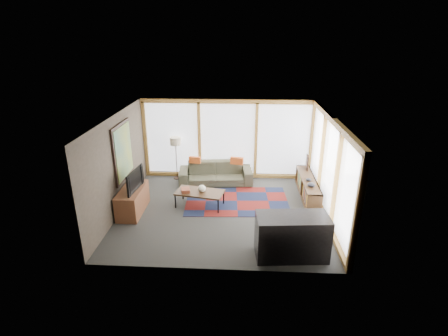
# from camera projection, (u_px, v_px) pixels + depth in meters

# --- Properties ---
(ground) EXTENTS (5.50, 5.50, 0.00)m
(ground) POSITION_uv_depth(u_px,v_px,m) (223.00, 211.00, 9.49)
(ground) COLOR #292A27
(ground) RESTS_ON ground
(room_envelope) EXTENTS (5.52, 5.02, 2.62)m
(room_envelope) POSITION_uv_depth(u_px,v_px,m) (243.00, 151.00, 9.42)
(room_envelope) COLOR #3B342B
(room_envelope) RESTS_ON ground
(rug) EXTENTS (2.99, 2.01, 0.01)m
(rug) POSITION_uv_depth(u_px,v_px,m) (237.00, 201.00, 10.04)
(rug) COLOR maroon
(rug) RESTS_ON ground
(sofa) EXTENTS (2.38, 1.13, 0.67)m
(sofa) POSITION_uv_depth(u_px,v_px,m) (216.00, 173.00, 11.13)
(sofa) COLOR #3C3E2C
(sofa) RESTS_ON ground
(pillow_left) EXTENTS (0.38, 0.17, 0.20)m
(pillow_left) POSITION_uv_depth(u_px,v_px,m) (195.00, 160.00, 11.01)
(pillow_left) COLOR #CF571F
(pillow_left) RESTS_ON sofa
(pillow_right) EXTENTS (0.42, 0.21, 0.22)m
(pillow_right) POSITION_uv_depth(u_px,v_px,m) (237.00, 161.00, 10.91)
(pillow_right) COLOR #CF571F
(pillow_right) RESTS_ON sofa
(floor_lamp) EXTENTS (0.36, 0.36, 1.41)m
(floor_lamp) POSITION_uv_depth(u_px,v_px,m) (176.00, 158.00, 11.36)
(floor_lamp) COLOR #302018
(floor_lamp) RESTS_ON ground
(coffee_table) EXTENTS (1.40, 0.90, 0.43)m
(coffee_table) POSITION_uv_depth(u_px,v_px,m) (200.00, 199.00, 9.70)
(coffee_table) COLOR #342313
(coffee_table) RESTS_ON ground
(book_stack) EXTENTS (0.29, 0.33, 0.10)m
(book_stack) POSITION_uv_depth(u_px,v_px,m) (186.00, 190.00, 9.60)
(book_stack) COLOR brown
(book_stack) RESTS_ON coffee_table
(vase) EXTENTS (0.25, 0.25, 0.19)m
(vase) POSITION_uv_depth(u_px,v_px,m) (202.00, 188.00, 9.58)
(vase) COLOR white
(vase) RESTS_ON coffee_table
(bookshelf) EXTENTS (0.40, 2.23, 0.56)m
(bookshelf) POSITION_uv_depth(u_px,v_px,m) (308.00, 187.00, 10.25)
(bookshelf) COLOR #342313
(bookshelf) RESTS_ON ground
(bowl_a) EXTENTS (0.22, 0.22, 0.11)m
(bowl_a) POSITION_uv_depth(u_px,v_px,m) (311.00, 185.00, 9.62)
(bowl_a) COLOR black
(bowl_a) RESTS_ON bookshelf
(bowl_b) EXTENTS (0.19, 0.19, 0.08)m
(bowl_b) POSITION_uv_depth(u_px,v_px,m) (309.00, 180.00, 9.99)
(bowl_b) COLOR black
(bowl_b) RESTS_ON bookshelf
(shelf_picture) EXTENTS (0.07, 0.34, 0.44)m
(shelf_picture) POSITION_uv_depth(u_px,v_px,m) (307.00, 162.00, 10.78)
(shelf_picture) COLOR black
(shelf_picture) RESTS_ON bookshelf
(tv_console) EXTENTS (0.56, 1.34, 0.67)m
(tv_console) POSITION_uv_depth(u_px,v_px,m) (133.00, 200.00, 9.34)
(tv_console) COLOR brown
(tv_console) RESTS_ON ground
(television) EXTENTS (0.24, 0.99, 0.56)m
(television) POSITION_uv_depth(u_px,v_px,m) (132.00, 180.00, 9.08)
(television) COLOR black
(television) RESTS_ON tv_console
(bar_counter) EXTENTS (1.57, 0.83, 0.96)m
(bar_counter) POSITION_uv_depth(u_px,v_px,m) (292.00, 236.00, 7.43)
(bar_counter) COLOR black
(bar_counter) RESTS_ON ground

